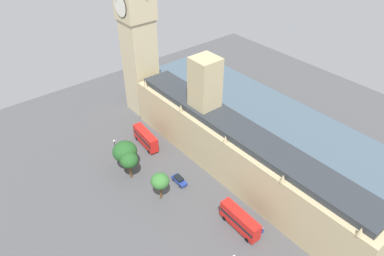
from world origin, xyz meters
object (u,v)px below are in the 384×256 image
object	(u,v)px
pedestrian_kerbside	(263,231)
plane_tree_near_tower	(160,181)
plane_tree_trailing	(129,160)
parliament_building	(236,149)
double_decker_bus_midblock	(240,220)
plane_tree_far_end	(125,152)
street_lamp_corner	(115,145)
double_decker_bus_under_trees	(146,138)
clock_tower	(136,23)
car_blue_by_river_gate	(179,180)

from	to	relation	value
pedestrian_kerbside	plane_tree_near_tower	xyz separation A→B (m)	(11.35, -22.61, 4.91)
plane_tree_trailing	parliament_building	bearing A→B (deg)	145.33
double_decker_bus_midblock	plane_tree_far_end	world-z (taller)	plane_tree_far_end
plane_tree_near_tower	street_lamp_corner	world-z (taller)	plane_tree_near_tower
plane_tree_far_end	street_lamp_corner	size ratio (longest dim) A/B	1.44
plane_tree_far_end	street_lamp_corner	distance (m)	6.37
parliament_building	plane_tree_trailing	distance (m)	27.09
double_decker_bus_under_trees	plane_tree_far_end	distance (m)	11.62
clock_tower	pedestrian_kerbside	distance (m)	66.78
clock_tower	car_blue_by_river_gate	size ratio (longest dim) A/B	12.00
parliament_building	plane_tree_far_end	bearing A→B (deg)	-41.28
double_decker_bus_under_trees	pedestrian_kerbside	distance (m)	42.46
clock_tower	double_decker_bus_under_trees	xyz separation A→B (m)	(10.73, 17.53, -26.58)
plane_tree_trailing	street_lamp_corner	distance (m)	9.70
street_lamp_corner	plane_tree_trailing	bearing A→B (deg)	83.72
car_blue_by_river_gate	plane_tree_far_end	xyz separation A→B (m)	(7.70, -12.83, 5.19)
parliament_building	street_lamp_corner	world-z (taller)	parliament_building
clock_tower	double_decker_bus_under_trees	distance (m)	33.60
double_decker_bus_midblock	pedestrian_kerbside	bearing A→B (deg)	128.09
double_decker_bus_under_trees	plane_tree_near_tower	xyz separation A→B (m)	(8.58, 19.72, 2.99)
clock_tower	plane_tree_trailing	distance (m)	41.17
clock_tower	double_decker_bus_midblock	bearing A→B (deg)	78.81
car_blue_by_river_gate	plane_tree_near_tower	xyz separation A→B (m)	(6.63, 1.39, 4.73)
clock_tower	pedestrian_kerbside	xyz separation A→B (m)	(7.95, 59.86, -28.50)
double_decker_bus_under_trees	car_blue_by_river_gate	xyz separation A→B (m)	(1.95, 18.33, -1.74)
plane_tree_far_end	plane_tree_near_tower	bearing A→B (deg)	94.30
plane_tree_far_end	street_lamp_corner	bearing A→B (deg)	-92.01
plane_tree_trailing	plane_tree_near_tower	bearing A→B (deg)	99.97
plane_tree_near_tower	clock_tower	bearing A→B (deg)	-117.40
double_decker_bus_under_trees	street_lamp_corner	xyz separation A→B (m)	(9.43, -0.61, 1.65)
double_decker_bus_midblock	parliament_building	bearing A→B (deg)	-129.03
parliament_building	street_lamp_corner	bearing A→B (deg)	-49.61
double_decker_bus_under_trees	double_decker_bus_midblock	xyz separation A→B (m)	(0.29, 38.15, 0.00)
double_decker_bus_midblock	plane_tree_near_tower	xyz separation A→B (m)	(8.29, -18.43, 2.99)
parliament_building	plane_tree_trailing	xyz separation A→B (m)	(22.22, -15.37, -2.01)
double_decker_bus_midblock	plane_tree_trailing	distance (m)	31.13
pedestrian_kerbside	plane_tree_far_end	bearing A→B (deg)	52.89
plane_tree_trailing	plane_tree_far_end	xyz separation A→B (m)	(-0.83, -3.41, 0.23)
clock_tower	double_decker_bus_midblock	xyz separation A→B (m)	(11.01, 55.68, -26.58)
parliament_building	street_lamp_corner	size ratio (longest dim) A/B	12.30
clock_tower	car_blue_by_river_gate	world-z (taller)	clock_tower
double_decker_bus_midblock	plane_tree_near_tower	world-z (taller)	plane_tree_near_tower
parliament_building	plane_tree_near_tower	bearing A→B (deg)	-12.64
parliament_building	clock_tower	distance (m)	46.96
parliament_building	plane_tree_trailing	size ratio (longest dim) A/B	9.56
clock_tower	double_decker_bus_midblock	distance (m)	62.68
clock_tower	car_blue_by_river_gate	xyz separation A→B (m)	(12.68, 35.86, -28.32)
car_blue_by_river_gate	pedestrian_kerbside	distance (m)	24.47
double_decker_bus_under_trees	clock_tower	bearing A→B (deg)	-116.75
double_decker_bus_under_trees	pedestrian_kerbside	xyz separation A→B (m)	(-2.78, 42.33, -1.92)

